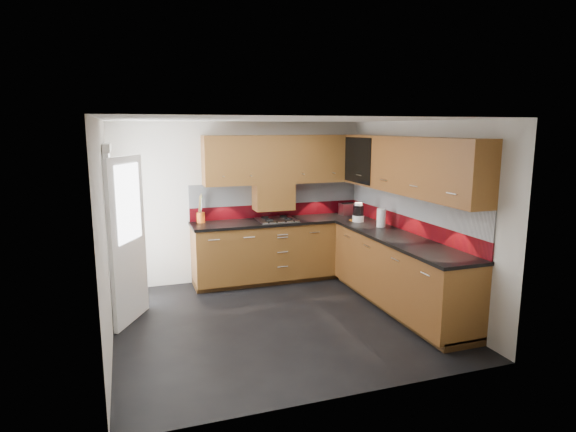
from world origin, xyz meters
name	(u,v)px	position (x,y,z in m)	size (l,w,h in m)	color
room	(278,198)	(0.00, 0.00, 1.50)	(4.00, 3.80, 2.64)	black
base_cabinets	(335,262)	(1.07, 0.72, 0.44)	(2.70, 3.20, 0.95)	brown
countertop	(335,229)	(1.05, 0.70, 0.92)	(2.72, 3.22, 0.04)	black
backsplash	(343,205)	(1.28, 0.93, 1.21)	(2.70, 3.20, 0.54)	maroon
upper_cabinets	(345,162)	(1.23, 0.78, 1.84)	(2.50, 3.20, 0.72)	brown
extractor_hood	(273,197)	(0.45, 1.64, 1.28)	(0.60, 0.33, 0.40)	brown
glass_cabinet	(367,158)	(1.71, 1.07, 1.87)	(0.32, 0.80, 0.66)	black
back_door	(119,235)	(-1.78, 0.75, 1.03)	(0.42, 1.19, 2.04)	white
gas_hob	(277,220)	(0.45, 1.47, 0.95)	(0.56, 0.50, 0.04)	silver
utensil_pot	(201,216)	(-0.65, 1.68, 1.04)	(0.12, 0.12, 0.42)	#D65714
toaster	(348,209)	(1.67, 1.57, 1.03)	(0.27, 0.18, 0.19)	silver
food_processor	(358,213)	(1.56, 1.00, 1.07)	(0.17, 0.17, 0.28)	white
paper_towel	(381,218)	(1.69, 0.55, 1.07)	(0.12, 0.12, 0.26)	white
orange_cloth	(355,220)	(1.55, 1.08, 0.95)	(0.13, 0.11, 0.01)	orange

